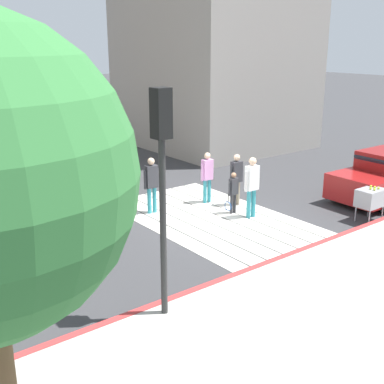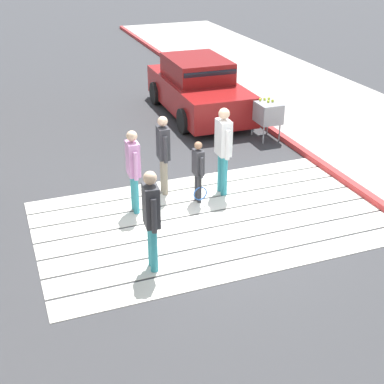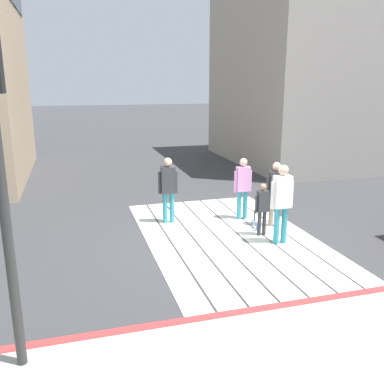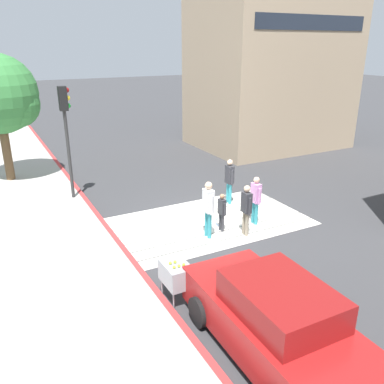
% 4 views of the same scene
% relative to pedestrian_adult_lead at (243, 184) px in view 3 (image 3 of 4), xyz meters
% --- Properties ---
extents(ground_plane, '(120.00, 120.00, 0.00)m').
position_rel_pedestrian_adult_lead_xyz_m(ground_plane, '(-1.23, 0.82, -0.95)').
color(ground_plane, '#38383A').
extents(crosswalk_stripes, '(6.40, 3.80, 0.01)m').
position_rel_pedestrian_adult_lead_xyz_m(crosswalk_stripes, '(-1.23, 0.82, -0.94)').
color(crosswalk_stripes, silver).
rests_on(crosswalk_stripes, ground).
extents(curb_painted, '(0.16, 40.00, 0.13)m').
position_rel_pedestrian_adult_lead_xyz_m(curb_painted, '(-4.48, 0.82, -0.88)').
color(curb_painted, '#BC3333').
rests_on(curb_painted, ground).
extents(building_far_south, '(8.00, 7.04, 7.41)m').
position_rel_pedestrian_adult_lead_xyz_m(building_far_south, '(7.27, -6.31, 2.75)').
color(building_far_south, gray).
rests_on(building_far_south, ground).
extents(pedestrian_adult_lead, '(0.22, 0.48, 1.63)m').
position_rel_pedestrian_adult_lead_xyz_m(pedestrian_adult_lead, '(0.00, 0.00, 0.00)').
color(pedestrian_adult_lead, teal).
rests_on(pedestrian_adult_lead, ground).
extents(pedestrian_adult_trailing, '(0.24, 0.48, 1.64)m').
position_rel_pedestrian_adult_lead_xyz_m(pedestrian_adult_trailing, '(-0.76, -0.55, 0.00)').
color(pedestrian_adult_trailing, gray).
rests_on(pedestrian_adult_trailing, ground).
extents(pedestrian_adult_side, '(0.25, 0.50, 1.70)m').
position_rel_pedestrian_adult_lead_xyz_m(pedestrian_adult_side, '(0.24, 1.93, 0.04)').
color(pedestrian_adult_side, teal).
rests_on(pedestrian_adult_side, ground).
extents(pedestrian_teen_behind, '(0.24, 0.52, 1.80)m').
position_rel_pedestrian_adult_lead_xyz_m(pedestrian_teen_behind, '(-1.86, -0.13, 0.10)').
color(pedestrian_teen_behind, teal).
rests_on(pedestrian_teen_behind, ground).
extents(pedestrian_child_with_racket, '(0.28, 0.39, 1.26)m').
position_rel_pedestrian_adult_lead_xyz_m(pedestrian_child_with_racket, '(-1.26, 0.04, -0.24)').
color(pedestrian_child_with_racket, '#333338').
rests_on(pedestrian_child_with_racket, ground).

